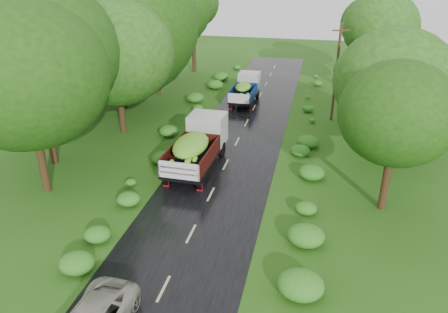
% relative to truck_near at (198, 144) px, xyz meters
% --- Properties ---
extents(ground, '(120.00, 120.00, 0.00)m').
position_rel_truck_near_xyz_m(ground, '(1.64, -11.36, -1.63)').
color(ground, '#224A10').
rests_on(ground, ground).
extents(road, '(6.50, 80.00, 0.02)m').
position_rel_truck_near_xyz_m(road, '(1.64, -6.36, -1.62)').
color(road, black).
rests_on(road, ground).
extents(road_lines, '(0.12, 69.60, 0.00)m').
position_rel_truck_near_xyz_m(road_lines, '(1.64, -5.36, -1.61)').
color(road_lines, '#BFB78C').
rests_on(road_lines, road).
extents(truck_near, '(2.64, 6.94, 2.88)m').
position_rel_truck_near_xyz_m(truck_near, '(0.00, 0.00, 0.00)').
color(truck_near, black).
rests_on(truck_near, ground).
extents(truck_far, '(2.13, 5.69, 2.37)m').
position_rel_truck_near_xyz_m(truck_far, '(0.57, 14.16, -0.29)').
color(truck_far, black).
rests_on(truck_far, ground).
extents(utility_pole, '(1.32, 0.60, 7.87)m').
position_rel_truck_near_xyz_m(utility_pole, '(8.41, 10.90, 2.42)').
color(utility_pole, '#382616').
rests_on(utility_pole, ground).
extents(trees_left, '(7.03, 33.12, 9.62)m').
position_rel_truck_near_xyz_m(trees_left, '(-8.72, 8.44, 5.33)').
color(trees_left, black).
rests_on(trees_left, ground).
extents(trees_right, '(5.27, 31.43, 8.43)m').
position_rel_truck_near_xyz_m(trees_right, '(11.52, 10.60, 4.02)').
color(trees_right, black).
rests_on(trees_right, ground).
extents(shrubs, '(11.90, 44.00, 0.70)m').
position_rel_truck_near_xyz_m(shrubs, '(1.64, 2.64, -1.28)').
color(shrubs, '#1F6B19').
rests_on(shrubs, ground).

